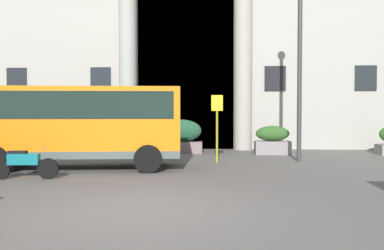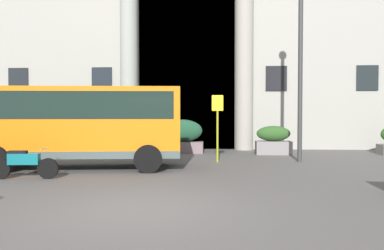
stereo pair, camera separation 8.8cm
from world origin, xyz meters
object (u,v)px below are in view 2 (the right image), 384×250
object	(u,v)px
hedge_planter_west	(7,139)
scooter_by_planter	(22,163)
bus_stop_sign	(217,121)
lamppost_plaza_centre	(301,44)
hedge_planter_far_east	(182,137)
hedge_planter_entrance_left	(89,138)
hedge_planter_east	(273,141)
orange_minibus	(81,121)

from	to	relation	value
hedge_planter_west	scooter_by_planter	distance (m)	8.85
bus_stop_sign	lamppost_plaza_centre	world-z (taller)	lamppost_plaza_centre
hedge_planter_far_east	hedge_planter_west	xyz separation A→B (m)	(-8.67, -0.07, -0.16)
hedge_planter_entrance_left	hedge_planter_west	distance (m)	4.10
hedge_planter_east	hedge_planter_west	bearing A→B (deg)	178.65
scooter_by_planter	hedge_planter_west	bearing A→B (deg)	116.23
scooter_by_planter	lamppost_plaza_centre	bearing A→B (deg)	21.64
hedge_planter_east	hedge_planter_far_east	distance (m)	4.30
orange_minibus	scooter_by_planter	world-z (taller)	orange_minibus
orange_minibus	scooter_by_planter	bearing A→B (deg)	-119.29
hedge_planter_west	lamppost_plaza_centre	size ratio (longest dim) A/B	0.22
bus_stop_sign	hedge_planter_entrance_left	distance (m)	7.14
hedge_planter_west	hedge_planter_east	bearing A→B (deg)	-1.35
orange_minibus	lamppost_plaza_centre	xyz separation A→B (m)	(7.97, 2.41, 2.98)
lamppost_plaza_centre	hedge_planter_east	bearing A→B (deg)	104.13
orange_minibus	hedge_planter_entrance_left	xyz separation A→B (m)	(-1.52, 5.30, -0.94)
hedge_planter_far_east	hedge_planter_entrance_left	xyz separation A→B (m)	(-4.56, -0.06, -0.06)
hedge_planter_far_east	hedge_planter_west	distance (m)	8.67
bus_stop_sign	hedge_planter_far_east	size ratio (longest dim) A/B	1.30
hedge_planter_far_east	hedge_planter_entrance_left	size ratio (longest dim) A/B	1.35
orange_minibus	bus_stop_sign	bearing A→B (deg)	15.95
hedge_planter_east	hedge_planter_far_east	world-z (taller)	hedge_planter_far_east
hedge_planter_east	hedge_planter_entrance_left	distance (m)	8.85
hedge_planter_east	hedge_planter_entrance_left	world-z (taller)	hedge_planter_entrance_left
hedge_planter_entrance_left	bus_stop_sign	bearing A→B (deg)	-28.20
orange_minibus	lamppost_plaza_centre	distance (m)	8.85
scooter_by_planter	lamppost_plaza_centre	distance (m)	10.87
hedge_planter_entrance_left	lamppost_plaza_centre	world-z (taller)	lamppost_plaza_centre
hedge_planter_east	bus_stop_sign	bearing A→B (deg)	-130.65
bus_stop_sign	orange_minibus	bearing A→B (deg)	-157.58
hedge_planter_east	lamppost_plaza_centre	size ratio (longest dim) A/B	0.20
orange_minibus	bus_stop_sign	world-z (taller)	orange_minibus
scooter_by_planter	lamppost_plaza_centre	size ratio (longest dim) A/B	0.25
orange_minibus	hedge_planter_west	world-z (taller)	orange_minibus
hedge_planter_east	hedge_planter_far_east	bearing A→B (deg)	174.98
hedge_planter_west	lamppost_plaza_centre	distance (m)	14.46
orange_minibus	hedge_planter_far_east	distance (m)	6.22
hedge_planter_west	lamppost_plaza_centre	world-z (taller)	lamppost_plaza_centre
orange_minibus	hedge_planter_east	world-z (taller)	orange_minibus
bus_stop_sign	hedge_planter_entrance_left	xyz separation A→B (m)	(-6.24, 3.35, -0.89)
bus_stop_sign	hedge_planter_far_east	bearing A→B (deg)	116.23
orange_minibus	hedge_planter_east	bearing A→B (deg)	27.73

